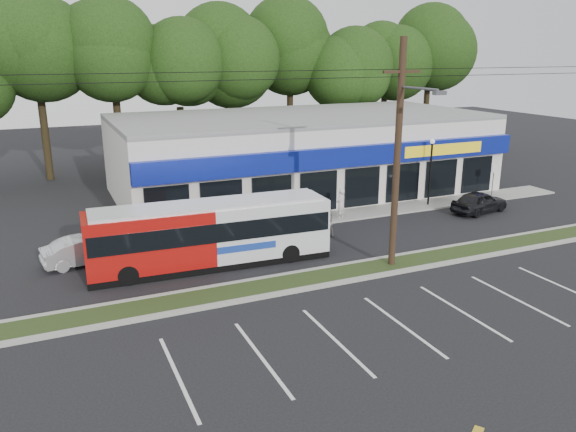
% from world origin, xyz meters
% --- Properties ---
extents(ground, '(120.00, 120.00, 0.00)m').
position_xyz_m(ground, '(0.00, 0.00, 0.00)').
color(ground, black).
rests_on(ground, ground).
extents(grass_strip, '(40.00, 1.60, 0.12)m').
position_xyz_m(grass_strip, '(0.00, 1.00, 0.06)').
color(grass_strip, '#243214').
rests_on(grass_strip, ground).
extents(curb_south, '(40.00, 0.25, 0.14)m').
position_xyz_m(curb_south, '(0.00, 0.15, 0.07)').
color(curb_south, '#9E9E93').
rests_on(curb_south, ground).
extents(curb_north, '(40.00, 0.25, 0.14)m').
position_xyz_m(curb_north, '(0.00, 1.85, 0.07)').
color(curb_north, '#9E9E93').
rests_on(curb_north, ground).
extents(sidewalk, '(32.00, 2.20, 0.10)m').
position_xyz_m(sidewalk, '(5.00, 9.00, 0.05)').
color(sidewalk, '#9E9E93').
rests_on(sidewalk, ground).
extents(strip_mall, '(25.00, 12.55, 5.30)m').
position_xyz_m(strip_mall, '(5.50, 15.91, 2.65)').
color(strip_mall, silver).
rests_on(strip_mall, ground).
extents(utility_pole, '(50.00, 2.77, 10.00)m').
position_xyz_m(utility_pole, '(2.83, 0.93, 5.41)').
color(utility_pole, black).
rests_on(utility_pole, ground).
extents(lamp_post, '(0.30, 0.30, 4.25)m').
position_xyz_m(lamp_post, '(11.00, 8.80, 2.67)').
color(lamp_post, black).
rests_on(lamp_post, ground).
extents(sign_post, '(0.45, 0.10, 2.23)m').
position_xyz_m(sign_post, '(16.00, 8.57, 1.56)').
color(sign_post, '#59595E').
rests_on(sign_post, ground).
extents(tree_line, '(46.76, 6.76, 11.83)m').
position_xyz_m(tree_line, '(4.00, 26.00, 8.42)').
color(tree_line, black).
rests_on(tree_line, ground).
extents(metrobus, '(11.00, 2.79, 2.94)m').
position_xyz_m(metrobus, '(-4.42, 4.50, 1.55)').
color(metrobus, '#A6100C').
rests_on(metrobus, ground).
extents(car_dark, '(4.14, 2.30, 1.33)m').
position_xyz_m(car_dark, '(12.90, 6.35, 0.67)').
color(car_dark, black).
rests_on(car_dark, ground).
extents(car_silver, '(4.07, 1.91, 1.29)m').
position_xyz_m(car_silver, '(-9.62, 6.98, 0.64)').
color(car_silver, '#A8ACAF').
rests_on(car_silver, ground).
extents(pedestrian_a, '(0.79, 0.72, 1.80)m').
position_xyz_m(pedestrian_a, '(4.51, 8.50, 0.90)').
color(pedestrian_a, silver).
rests_on(pedestrian_a, ground).
extents(pedestrian_b, '(0.79, 0.63, 1.59)m').
position_xyz_m(pedestrian_b, '(2.32, 6.00, 0.79)').
color(pedestrian_b, beige).
rests_on(pedestrian_b, ground).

